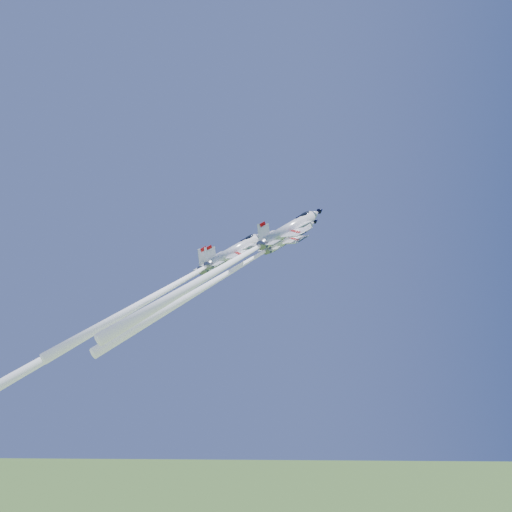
{
  "coord_description": "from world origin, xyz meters",
  "views": [
    {
      "loc": [
        4.32,
        -99.42,
        56.65
      ],
      "look_at": [
        0.0,
        0.0,
        77.17
      ],
      "focal_mm": 40.0,
      "sensor_mm": 36.0,
      "label": 1
    }
  ],
  "objects_px": {
    "jet_lead": "(229,273)",
    "jet_slot": "(177,283)",
    "jet_left": "(111,322)",
    "jet_right": "(234,261)"
  },
  "relations": [
    {
      "from": "jet_left",
      "to": "jet_slot",
      "type": "bearing_deg",
      "value": 50.37
    },
    {
      "from": "jet_lead",
      "to": "jet_left",
      "type": "relative_size",
      "value": 0.63
    },
    {
      "from": "jet_lead",
      "to": "jet_slot",
      "type": "bearing_deg",
      "value": -112.2
    },
    {
      "from": "jet_lead",
      "to": "jet_slot",
      "type": "height_order",
      "value": "jet_lead"
    },
    {
      "from": "jet_left",
      "to": "jet_lead",
      "type": "bearing_deg",
      "value": 58.35
    },
    {
      "from": "jet_lead",
      "to": "jet_left",
      "type": "xyz_separation_m",
      "value": [
        -18.45,
        -3.78,
        -8.46
      ]
    },
    {
      "from": "jet_lead",
      "to": "jet_right",
      "type": "height_order",
      "value": "jet_right"
    },
    {
      "from": "jet_lead",
      "to": "jet_left",
      "type": "distance_m",
      "value": 20.65
    },
    {
      "from": "jet_lead",
      "to": "jet_right",
      "type": "xyz_separation_m",
      "value": [
        1.26,
        -4.88,
        1.04
      ]
    },
    {
      "from": "jet_right",
      "to": "jet_slot",
      "type": "xyz_separation_m",
      "value": [
        -9.41,
        1.74,
        -3.26
      ]
    }
  ]
}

